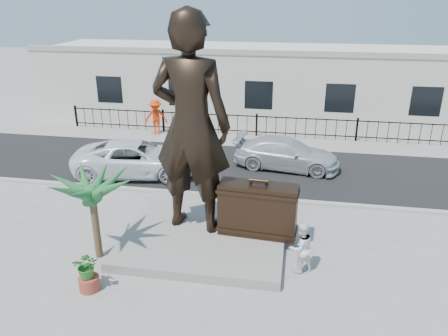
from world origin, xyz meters
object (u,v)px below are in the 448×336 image
(statue, at_px, (191,125))
(car_white, at_px, (136,158))
(tourist, at_px, (301,247))
(suitcase, at_px, (258,210))

(statue, relative_size, car_white, 1.28)
(tourist, relative_size, car_white, 0.29)
(statue, relative_size, suitcase, 2.82)
(suitcase, relative_size, tourist, 1.56)
(suitcase, xyz_separation_m, car_white, (-5.90, 4.79, -0.40))
(statue, distance_m, car_white, 6.63)
(statue, height_order, suitcase, statue)
(statue, xyz_separation_m, car_white, (-3.73, 4.57, -3.03))
(statue, xyz_separation_m, suitcase, (2.17, -0.21, -2.63))
(suitcase, bearing_deg, tourist, -40.89)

